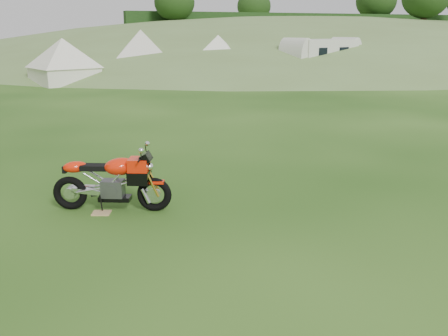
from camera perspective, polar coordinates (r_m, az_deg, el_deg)
name	(u,v)px	position (r m, az deg, el deg)	size (l,w,h in m)	color
ground	(218,234)	(6.74, -0.75, -7.60)	(120.00, 120.00, 0.00)	#183D0D
hillside	(303,57)	(52.82, 9.02, 12.40)	(80.00, 64.00, 8.00)	#5E7A3E
hedgerow	(303,57)	(52.82, 9.02, 12.40)	(36.00, 1.20, 8.60)	black
sport_motorcycle	(111,177)	(7.66, -12.78, -1.05)	(1.72, 0.43, 1.03)	red
plywood_board	(102,213)	(7.69, -13.83, -5.01)	(0.27, 0.21, 0.02)	tan
tent_left	(64,60)	(26.84, -17.87, 11.67)	(2.78, 2.78, 2.41)	white
tent_mid	(141,54)	(29.15, -9.41, 12.68)	(3.08, 3.08, 2.67)	beige
tent_right	(218,56)	(28.69, -0.67, 12.66)	(2.87, 2.87, 2.49)	white
caravan	(321,59)	(28.75, 10.99, 12.13)	(4.74, 2.12, 2.22)	silver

